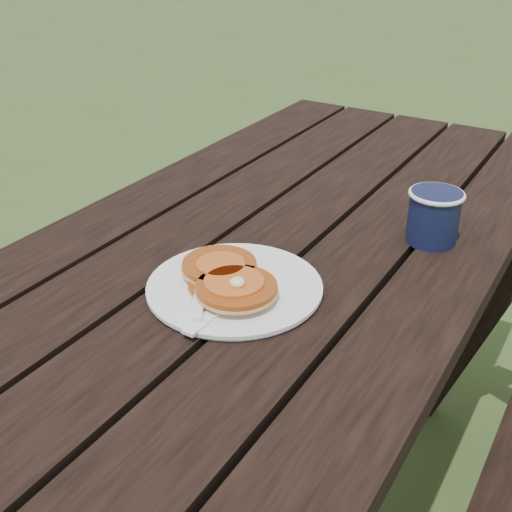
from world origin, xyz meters
The scene contains 6 objects.
picnic_table centered at (0.00, 0.00, 0.37)m, with size 1.36×1.80×0.75m.
plate centered at (0.04, -0.11, 0.76)m, with size 0.26×0.26×0.01m, color white.
pancake_stack centered at (0.04, -0.12, 0.77)m, with size 0.18×0.16×0.04m.
knife centered at (0.06, -0.17, 0.76)m, with size 0.02×0.18×0.01m, color white.
fork centered at (0.03, -0.18, 0.77)m, with size 0.03×0.16×0.01m, color white, non-canonical shape.
coffee_cup centered at (0.25, 0.20, 0.80)m, with size 0.10×0.10×0.09m.
Camera 1 is at (0.50, -0.81, 1.27)m, focal length 45.00 mm.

